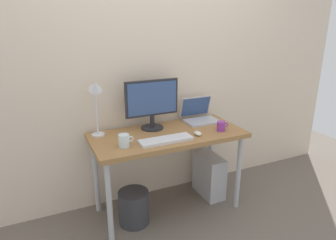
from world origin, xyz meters
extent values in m
plane|color=#665B51|center=(0.00, 0.00, 0.00)|extent=(6.00, 6.00, 0.00)
cube|color=beige|center=(0.00, 0.36, 1.30)|extent=(4.40, 0.04, 2.60)
cube|color=olive|center=(0.00, 0.00, 0.73)|extent=(1.32, 0.60, 0.04)
cylinder|color=#B2B2B7|center=(-0.60, -0.24, 0.36)|extent=(0.04, 0.04, 0.71)
cylinder|color=#B2B2B7|center=(0.60, -0.24, 0.36)|extent=(0.04, 0.04, 0.71)
cylinder|color=#B2B2B7|center=(-0.60, 0.24, 0.36)|extent=(0.04, 0.04, 0.71)
cylinder|color=#B2B2B7|center=(0.60, 0.24, 0.36)|extent=(0.04, 0.04, 0.71)
cylinder|color=#232328|center=(-0.08, 0.17, 0.76)|extent=(0.20, 0.20, 0.01)
cylinder|color=#232328|center=(-0.08, 0.17, 0.82)|extent=(0.04, 0.04, 0.11)
cube|color=#232328|center=(-0.08, 0.17, 1.04)|extent=(0.48, 0.03, 0.32)
cube|color=#334C7F|center=(-0.08, 0.15, 1.04)|extent=(0.45, 0.01, 0.28)
cube|color=#B2B2B7|center=(0.42, 0.13, 0.76)|extent=(0.32, 0.22, 0.02)
cube|color=#B2B2B7|center=(0.42, 0.27, 0.87)|extent=(0.32, 0.06, 0.21)
cube|color=#334C7F|center=(0.42, 0.26, 0.88)|extent=(0.30, 0.05, 0.18)
cylinder|color=silver|center=(-0.56, 0.20, 0.76)|extent=(0.11, 0.11, 0.01)
cylinder|color=silver|center=(-0.56, 0.20, 0.96)|extent=(0.02, 0.02, 0.39)
cone|color=silver|center=(-0.56, 0.16, 1.18)|extent=(0.11, 0.14, 0.13)
cube|color=silver|center=(-0.09, -0.16, 0.76)|extent=(0.44, 0.14, 0.02)
ellipsoid|color=silver|center=(0.21, -0.15, 0.77)|extent=(0.06, 0.09, 0.03)
cylinder|color=purple|center=(0.45, -0.14, 0.79)|extent=(0.07, 0.07, 0.08)
torus|color=purple|center=(0.50, -0.14, 0.80)|extent=(0.05, 0.01, 0.05)
cylinder|color=silver|center=(-0.43, -0.12, 0.80)|extent=(0.08, 0.08, 0.10)
torus|color=silver|center=(-0.37, -0.12, 0.81)|extent=(0.05, 0.01, 0.05)
cube|color=#B2B2B7|center=(0.48, 0.06, 0.21)|extent=(0.18, 0.36, 0.42)
cylinder|color=#333338|center=(-0.35, -0.07, 0.15)|extent=(0.26, 0.26, 0.30)
camera|label=1|loc=(-1.01, -2.21, 1.67)|focal=32.24mm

